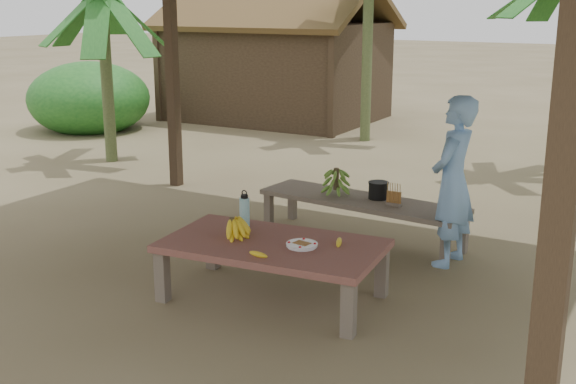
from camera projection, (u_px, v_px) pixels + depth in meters
The scene contains 14 objects.
ground at pixel (265, 275), 6.61m from camera, with size 80.00×80.00×0.00m, color brown.
work_table at pixel (273, 250), 5.99m from camera, with size 1.88×1.16×0.50m.
bench at pixel (362, 204), 7.49m from camera, with size 2.25×0.80×0.45m.
ripe_banana_bunch at pixel (232, 226), 6.09m from camera, with size 0.31×0.26×0.19m, color yellow, non-canonical shape.
plate at pixel (302, 245), 5.85m from camera, with size 0.26×0.26×0.04m.
loose_banana_front at pixel (258, 254), 5.62m from camera, with size 0.04×0.16×0.04m, color yellow.
loose_banana_side at pixel (339, 242), 5.90m from camera, with size 0.04×0.16×0.04m, color yellow.
water_flask at pixel (245, 211), 6.37m from camera, with size 0.09×0.09×0.33m.
green_banana_stalk at pixel (336, 181), 7.61m from camera, with size 0.26×0.26×0.30m, color #598C2D, non-canonical shape.
cooking_pot at pixel (378, 191), 7.46m from camera, with size 0.20×0.20×0.17m, color black.
skewer_rack at pixel (394, 194), 7.19m from camera, with size 0.18×0.08×0.24m, color #A57F47, non-canonical shape.
woman at pixel (453, 182), 6.71m from camera, with size 0.59×0.39×1.61m, color #76A5DF.
hut at pixel (278, 66), 15.20m from camera, with size 4.40×3.43×2.85m.
banana_plant_w at pixel (102, 11), 10.76m from camera, with size 1.80×1.80×2.77m.
Camera 1 is at (3.21, -5.30, 2.43)m, focal length 45.00 mm.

